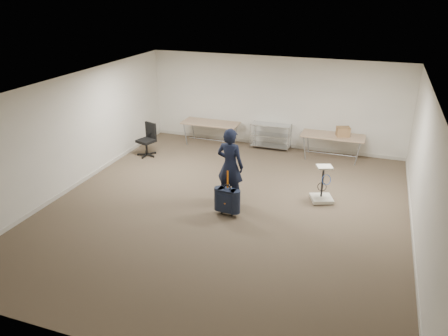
% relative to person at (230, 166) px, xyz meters
% --- Properties ---
extents(ground, '(9.00, 9.00, 0.00)m').
position_rel_person_xyz_m(ground, '(0.04, -0.39, -0.90)').
color(ground, '#4A3E2D').
rests_on(ground, ground).
extents(room_shell, '(8.00, 9.00, 9.00)m').
position_rel_person_xyz_m(room_shell, '(0.04, 0.99, -0.85)').
color(room_shell, silver).
rests_on(room_shell, ground).
extents(folding_table_left, '(1.80, 0.75, 0.73)m').
position_rel_person_xyz_m(folding_table_left, '(-1.86, 3.56, -0.22)').
color(folding_table_left, tan).
rests_on(folding_table_left, ground).
extents(folding_table_right, '(1.80, 0.75, 0.73)m').
position_rel_person_xyz_m(folding_table_right, '(1.94, 3.56, -0.22)').
color(folding_table_right, tan).
rests_on(folding_table_right, ground).
extents(wire_shelf, '(1.22, 0.47, 0.80)m').
position_rel_person_xyz_m(wire_shelf, '(0.04, 3.81, -0.46)').
color(wire_shelf, silver).
rests_on(wire_shelf, ground).
extents(person, '(0.71, 0.52, 1.80)m').
position_rel_person_xyz_m(person, '(0.00, 0.00, 0.00)').
color(person, black).
rests_on(person, ground).
extents(suitcase, '(0.41, 0.26, 1.07)m').
position_rel_person_xyz_m(suitcase, '(0.16, -0.68, -0.54)').
color(suitcase, '#161D32').
rests_on(suitcase, ground).
extents(office_chair, '(0.59, 0.60, 0.98)m').
position_rel_person_xyz_m(office_chair, '(-3.29, 2.02, -0.60)').
color(office_chair, black).
rests_on(office_chair, ground).
extents(equipment_cart, '(0.63, 0.63, 0.89)m').
position_rel_person_xyz_m(equipment_cart, '(2.06, 0.72, -0.67)').
color(equipment_cart, beige).
rests_on(equipment_cart, ground).
extents(cardboard_box, '(0.43, 0.37, 0.27)m').
position_rel_person_xyz_m(cardboard_box, '(2.21, 3.57, -0.04)').
color(cardboard_box, '#9E7749').
rests_on(cardboard_box, folding_table_right).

